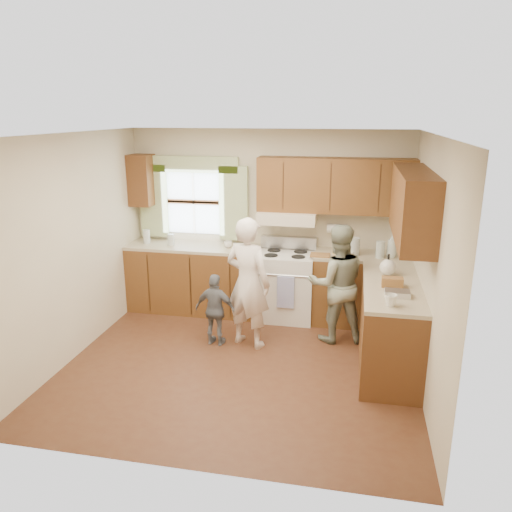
% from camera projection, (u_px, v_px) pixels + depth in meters
% --- Properties ---
extents(room, '(3.80, 3.80, 3.80)m').
position_uv_depth(room, '(239.00, 257.00, 5.22)').
color(room, '#4C2717').
rests_on(room, ground).
extents(kitchen_fixtures, '(3.80, 2.25, 2.15)m').
position_uv_depth(kitchen_fixtures, '(307.00, 267.00, 6.23)').
color(kitchen_fixtures, '#4A2C0F').
rests_on(kitchen_fixtures, ground).
extents(stove, '(0.76, 0.67, 1.07)m').
position_uv_depth(stove, '(286.00, 284.00, 6.73)').
color(stove, silver).
rests_on(stove, ground).
extents(woman_left, '(0.66, 0.55, 1.57)m').
position_uv_depth(woman_left, '(248.00, 283.00, 5.84)').
color(woman_left, white).
rests_on(woman_left, ground).
extents(woman_right, '(0.82, 0.71, 1.45)m').
position_uv_depth(woman_right, '(337.00, 284.00, 5.98)').
color(woman_right, '#233827').
rests_on(woman_right, ground).
extents(child, '(0.54, 0.29, 0.88)m').
position_uv_depth(child, '(216.00, 310.00, 5.93)').
color(child, slate).
rests_on(child, ground).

